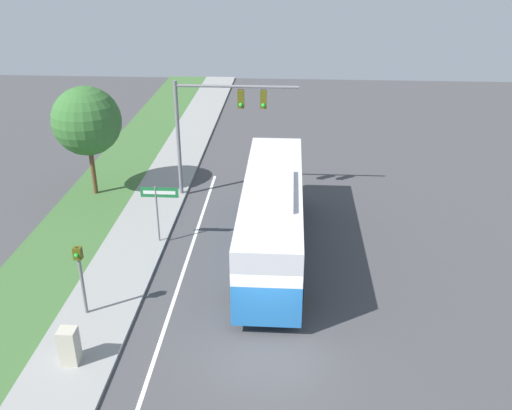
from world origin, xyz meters
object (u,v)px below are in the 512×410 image
(bus, at_px, (272,213))
(signal_gantry, at_px, (214,116))
(utility_cabinet, at_px, (69,346))
(pedestrian_signal, at_px, (80,270))
(street_sign, at_px, (159,202))

(bus, xyz_separation_m, signal_gantry, (-3.15, 5.90, 2.44))
(signal_gantry, bearing_deg, utility_cabinet, -102.73)
(pedestrian_signal, bearing_deg, bus, 36.75)
(bus, relative_size, signal_gantry, 1.87)
(pedestrian_signal, xyz_separation_m, utility_cabinet, (0.39, -2.64, -1.19))
(pedestrian_signal, height_order, utility_cabinet, pedestrian_signal)
(signal_gantry, height_order, street_sign, signal_gantry)
(bus, bearing_deg, pedestrian_signal, -143.25)
(bus, xyz_separation_m, utility_cabinet, (-6.19, -7.56, -1.22))
(street_sign, distance_m, utility_cabinet, 8.36)
(bus, xyz_separation_m, street_sign, (-5.00, 0.62, 0.07))
(signal_gantry, bearing_deg, pedestrian_signal, -107.61)
(bus, height_order, pedestrian_signal, bus)
(utility_cabinet, bearing_deg, street_sign, 81.73)
(bus, distance_m, street_sign, 5.04)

